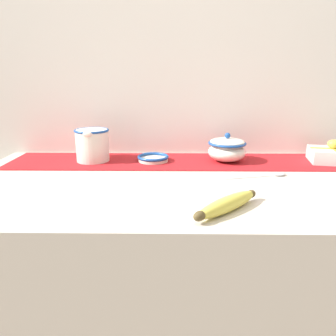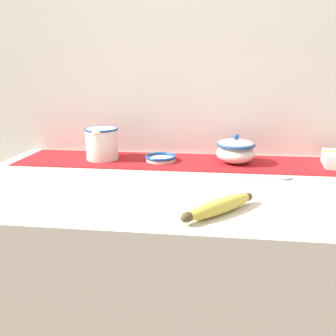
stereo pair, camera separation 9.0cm
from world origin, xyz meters
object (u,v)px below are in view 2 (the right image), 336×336
small_dish (161,158)px  cream_pitcher (102,142)px  banana (219,206)px  sugar_bowl (235,150)px  spoon (281,178)px

small_dish → cream_pitcher: bearing=179.2°
cream_pitcher → banana: size_ratio=0.81×
cream_pitcher → sugar_bowl: (0.47, -0.00, -0.02)m
cream_pitcher → spoon: size_ratio=0.73×
small_dish → banana: bearing=-66.3°
cream_pitcher → spoon: bearing=-15.6°
cream_pitcher → sugar_bowl: cream_pitcher is taller
banana → spoon: size_ratio=0.90×
cream_pitcher → small_dish: cream_pitcher is taller
sugar_bowl → spoon: (0.12, -0.16, -0.04)m
banana → spoon: (0.19, 0.27, -0.01)m
small_dish → sugar_bowl: bearing=0.4°
small_dish → banana: size_ratio=0.65×
cream_pitcher → spoon: cream_pitcher is taller
cream_pitcher → spoon: (0.59, -0.17, -0.06)m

